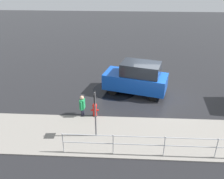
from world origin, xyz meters
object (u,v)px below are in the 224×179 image
(moving_hatchback, at_px, (137,78))
(pedestrian, at_px, (82,105))
(fire_hydrant, at_px, (95,110))
(sign_post, at_px, (95,108))

(moving_hatchback, distance_m, pedestrian, 4.16)
(moving_hatchback, distance_m, fire_hydrant, 3.77)
(fire_hydrant, bearing_deg, pedestrian, -3.68)
(fire_hydrant, bearing_deg, sign_post, 98.43)
(fire_hydrant, xyz_separation_m, sign_post, (-0.26, 1.75, 1.18))
(pedestrian, relative_size, sign_post, 0.51)
(fire_hydrant, relative_size, pedestrian, 0.66)
(moving_hatchback, xyz_separation_m, pedestrian, (3.00, 2.85, -0.34))
(sign_post, bearing_deg, fire_hydrant, -81.57)
(fire_hydrant, relative_size, sign_post, 0.33)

